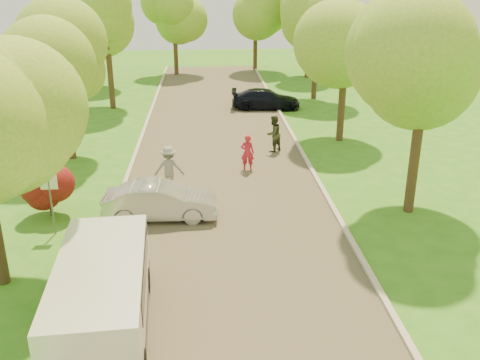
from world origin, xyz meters
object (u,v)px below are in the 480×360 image
object	(u,v)px
longboard	(170,190)
silver_sedan	(161,201)
minivan	(102,296)
skateboarder	(169,168)
person_olive	(273,134)
person_striped	(247,153)
dark_sedan	(266,99)
street_sign	(50,191)

from	to	relation	value
longboard	silver_sedan	bearing A→B (deg)	85.00
minivan	skateboarder	size ratio (longest dim) A/B	2.93
minivan	longboard	world-z (taller)	minivan
longboard	person_olive	xyz separation A→B (m)	(4.79, 4.97, 0.81)
person_striped	person_olive	xyz separation A→B (m)	(1.48, 2.55, 0.09)
minivan	person_olive	xyz separation A→B (m)	(5.88, 13.85, -0.12)
minivan	longboard	bearing A→B (deg)	79.15
dark_sedan	skateboarder	bearing A→B (deg)	162.95
skateboarder	minivan	bearing A→B (deg)	82.50
minivan	silver_sedan	size ratio (longest dim) A/B	1.33
skateboarder	person_olive	world-z (taller)	skateboarder
silver_sedan	person_olive	size ratio (longest dim) A/B	2.22
street_sign	dark_sedan	world-z (taller)	street_sign
street_sign	silver_sedan	world-z (taller)	street_sign
street_sign	minivan	distance (m)	6.11
street_sign	person_olive	size ratio (longest dim) A/B	1.20
minivan	longboard	size ratio (longest dim) A/B	5.69
person_olive	minivan	bearing A→B (deg)	25.25
dark_sedan	street_sign	bearing A→B (deg)	156.45
silver_sedan	person_striped	distance (m)	5.93
street_sign	dark_sedan	xyz separation A→B (m)	(9.10, 17.18, -0.93)
dark_sedan	longboard	bearing A→B (deg)	162.95
longboard	skateboarder	world-z (taller)	skateboarder
dark_sedan	person_striped	bearing A→B (deg)	173.89
minivan	skateboarder	xyz separation A→B (m)	(1.09, 8.88, 0.01)
street_sign	longboard	size ratio (longest dim) A/B	2.30
person_striped	person_olive	distance (m)	2.95
dark_sedan	person_olive	bearing A→B (deg)	-179.68
longboard	skateboarder	size ratio (longest dim) A/B	0.51
longboard	person_striped	size ratio (longest dim) A/B	0.58
longboard	person_olive	world-z (taller)	person_olive
longboard	street_sign	bearing A→B (deg)	41.96
skateboarder	person_striped	xyz separation A→B (m)	(3.31, 2.42, -0.23)
dark_sedan	person_olive	world-z (taller)	person_olive
skateboarder	person_striped	distance (m)	4.11
longboard	person_striped	xyz separation A→B (m)	(3.31, 2.42, 0.71)
longboard	person_olive	distance (m)	6.95
silver_sedan	dark_sedan	bearing A→B (deg)	-17.73
street_sign	skateboarder	size ratio (longest dim) A/B	1.18
dark_sedan	person_striped	xyz separation A→B (m)	(-2.10, -11.38, 0.18)
dark_sedan	longboard	world-z (taller)	dark_sedan
longboard	person_striped	world-z (taller)	person_striped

